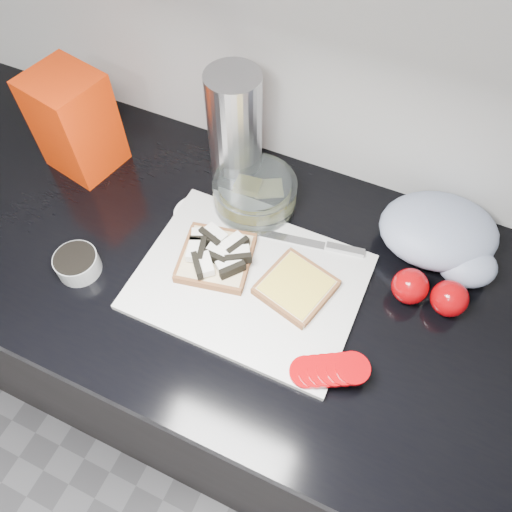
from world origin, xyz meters
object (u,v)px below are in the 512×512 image
at_px(cutting_board, 249,282).
at_px(glass_bowl, 255,195).
at_px(bread_bag, 75,123).
at_px(steel_canister, 235,131).

height_order(cutting_board, glass_bowl, glass_bowl).
relative_size(glass_bowl, bread_bag, 0.78).
relative_size(bread_bag, steel_canister, 0.84).
bearing_deg(bread_bag, cutting_board, -5.43).
height_order(cutting_board, steel_canister, steel_canister).
height_order(glass_bowl, steel_canister, steel_canister).
height_order(bread_bag, steel_canister, steel_canister).
height_order(cutting_board, bread_bag, bread_bag).
height_order(glass_bowl, bread_bag, bread_bag).
bearing_deg(steel_canister, glass_bowl, -40.84).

